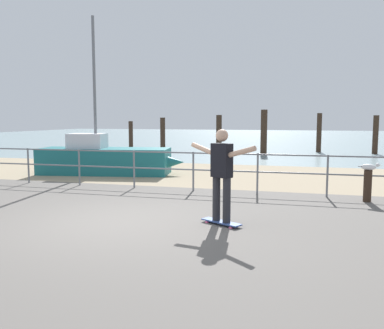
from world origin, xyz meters
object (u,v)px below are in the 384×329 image
at_px(skateboard, 221,222).
at_px(skateboarder, 222,170).
at_px(seagull, 369,167).
at_px(sailboat, 109,159).
at_px(bollard_short, 368,186).

relative_size(skateboard, skateboarder, 0.48).
bearing_deg(seagull, sailboat, 160.37).
bearing_deg(skateboard, seagull, 45.82).
xyz_separation_m(sailboat, skateboarder, (5.05, -5.73, 0.49)).
height_order(sailboat, bollard_short, sailboat).
height_order(sailboat, seagull, sailboat).
bearing_deg(sailboat, bollard_short, -19.63).
bearing_deg(skateboard, bollard_short, 46.03).
relative_size(skateboard, seagull, 1.66).
height_order(bollard_short, seagull, seagull).
xyz_separation_m(bollard_short, seagull, (0.02, -0.00, 0.45)).
bearing_deg(sailboat, skateboard, -48.58).
bearing_deg(sailboat, skateboarder, -48.58).
bearing_deg(seagull, bollard_short, 164.32).
distance_m(skateboard, bollard_short, 4.07).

